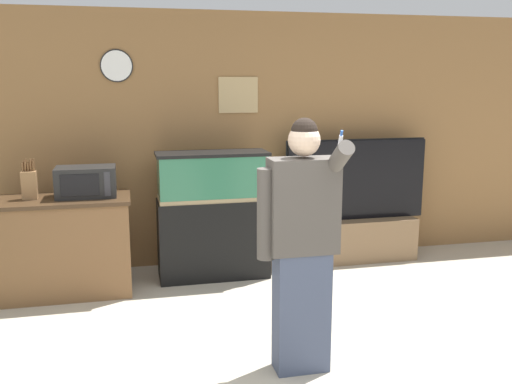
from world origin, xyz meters
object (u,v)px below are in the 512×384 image
Objects in this scene: aquarium_on_stand at (213,215)px; knife_block at (29,184)px; microwave at (86,182)px; person_standing at (301,243)px; tv_on_stand at (355,225)px; counter_island at (62,246)px.

knife_block is at bearing -175.20° from aquarium_on_stand.
person_standing is (1.44, -1.83, -0.14)m from microwave.
knife_block and aquarium_on_stand have the same top height.
tv_on_stand is (1.57, 0.19, -0.24)m from aquarium_on_stand.
knife_block is 0.28× the size of aquarium_on_stand.
tv_on_stand is at bearing 6.69° from counter_island.
counter_island is 0.80× the size of tv_on_stand.
knife_block is 0.21× the size of person_standing.
microwave is 2.83m from tv_on_stand.
knife_block is 3.29m from tv_on_stand.
microwave is (0.24, 0.03, 0.58)m from counter_island.
aquarium_on_stand is at bearing -173.05° from tv_on_stand.
knife_block is at bearing 136.46° from person_standing.
microwave is at bearing -173.74° from aquarium_on_stand.
person_standing is at bearing -51.83° from microwave.
aquarium_on_stand is at bearing 6.40° from counter_island.
microwave is 0.48m from knife_block.
aquarium_on_stand is 0.73× the size of person_standing.
counter_island is 1.00× the size of aquarium_on_stand.
tv_on_stand reaches higher than microwave.
person_standing is (1.92, -1.82, -0.14)m from knife_block.
aquarium_on_stand is at bearing 6.26° from microwave.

